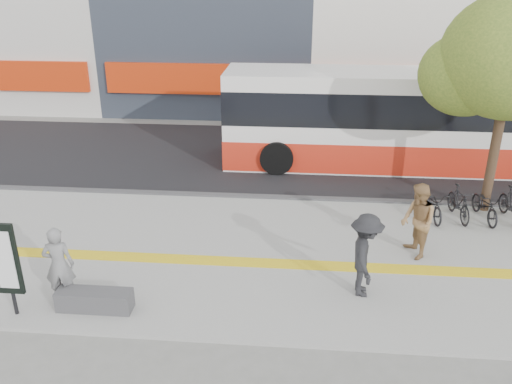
# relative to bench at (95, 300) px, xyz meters

# --- Properties ---
(ground) EXTENTS (120.00, 120.00, 0.00)m
(ground) POSITION_rel_bench_xyz_m (2.60, 1.20, -0.30)
(ground) COLOR slate
(ground) RESTS_ON ground
(sidewalk) EXTENTS (40.00, 7.00, 0.08)m
(sidewalk) POSITION_rel_bench_xyz_m (2.60, 2.70, -0.27)
(sidewalk) COLOR gray
(sidewalk) RESTS_ON ground
(tactile_strip) EXTENTS (40.00, 0.45, 0.01)m
(tactile_strip) POSITION_rel_bench_xyz_m (2.60, 2.20, -0.22)
(tactile_strip) COLOR yellow
(tactile_strip) RESTS_ON sidewalk
(street) EXTENTS (40.00, 8.00, 0.06)m
(street) POSITION_rel_bench_xyz_m (2.60, 10.20, -0.28)
(street) COLOR black
(street) RESTS_ON ground
(curb) EXTENTS (40.00, 0.25, 0.14)m
(curb) POSITION_rel_bench_xyz_m (2.60, 6.20, -0.23)
(curb) COLOR #3A3A3D
(curb) RESTS_ON ground
(bench) EXTENTS (1.60, 0.45, 0.45)m
(bench) POSITION_rel_bench_xyz_m (0.00, 0.00, 0.00)
(bench) COLOR #3A3A3D
(bench) RESTS_ON sidewalk
(signboard) EXTENTS (0.55, 0.10, 2.20)m
(signboard) POSITION_rel_bench_xyz_m (-1.60, -0.31, 1.06)
(signboard) COLOR black
(signboard) RESTS_ON sidewalk
(street_tree) EXTENTS (4.40, 3.80, 6.31)m
(street_tree) POSITION_rel_bench_xyz_m (9.78, 6.02, 4.21)
(street_tree) COLOR #342217
(street_tree) RESTS_ON sidewalk
(bus) EXTENTS (12.75, 3.02, 3.39)m
(bus) POSITION_rel_bench_xyz_m (7.89, 9.70, 1.35)
(bus) COLOR white
(bus) RESTS_ON street
(bicycle_row) EXTENTS (3.74, 1.71, 0.97)m
(bicycle_row) POSITION_rel_bench_xyz_m (9.57, 5.20, 0.23)
(bicycle_row) COLOR black
(bicycle_row) RESTS_ON sidewalk
(seated_woman) EXTENTS (0.71, 0.53, 1.77)m
(seated_woman) POSITION_rel_bench_xyz_m (-0.80, 0.26, 0.66)
(seated_woman) COLOR black
(seated_woman) RESTS_ON sidewalk
(pedestrian_tan) EXTENTS (0.93, 1.08, 1.92)m
(pedestrian_tan) POSITION_rel_bench_xyz_m (7.18, 2.91, 0.74)
(pedestrian_tan) COLOR #946F46
(pedestrian_tan) RESTS_ON sidewalk
(pedestrian_dark) EXTENTS (0.76, 1.27, 1.93)m
(pedestrian_dark) POSITION_rel_bench_xyz_m (5.73, 1.11, 0.74)
(pedestrian_dark) COLOR black
(pedestrian_dark) RESTS_ON sidewalk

